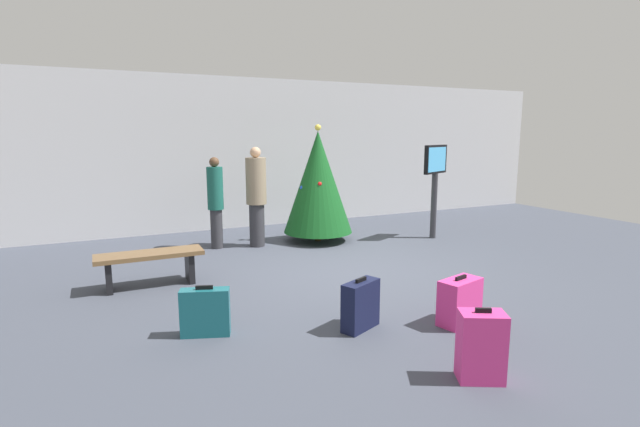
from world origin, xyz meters
name	(u,v)px	position (x,y,z in m)	size (l,w,h in m)	color
ground_plane	(347,270)	(0.00, 0.00, 0.00)	(16.00, 16.00, 0.00)	#424754
back_wall	(260,153)	(0.00, 4.10, 1.64)	(16.00, 0.20, 3.29)	silver
holiday_tree	(318,182)	(0.47, 2.05, 1.16)	(1.33, 1.33, 2.26)	#4C3319
flight_info_kiosk	(435,174)	(2.67, 1.27, 1.29)	(0.77, 0.41, 1.86)	#333338
waiting_bench	(150,261)	(-2.81, 0.50, 0.36)	(1.41, 0.44, 0.48)	brown
traveller_0	(256,195)	(-0.74, 2.13, 0.97)	(0.52, 0.52, 1.84)	#333338
traveller_1	(216,200)	(-1.46, 2.30, 0.89)	(0.35, 0.35, 1.67)	#333338
suitcase_0	(460,302)	(0.13, -2.34, 0.26)	(0.55, 0.38, 0.55)	#E5388C
suitcase_1	(205,312)	(-2.47, -1.44, 0.25)	(0.53, 0.32, 0.54)	#19606B
suitcase_2	(361,305)	(-0.92, -1.98, 0.26)	(0.50, 0.36, 0.57)	#141938
suitcase_3	(481,346)	(-0.55, -3.35, 0.30)	(0.45, 0.39, 0.64)	#E5388C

